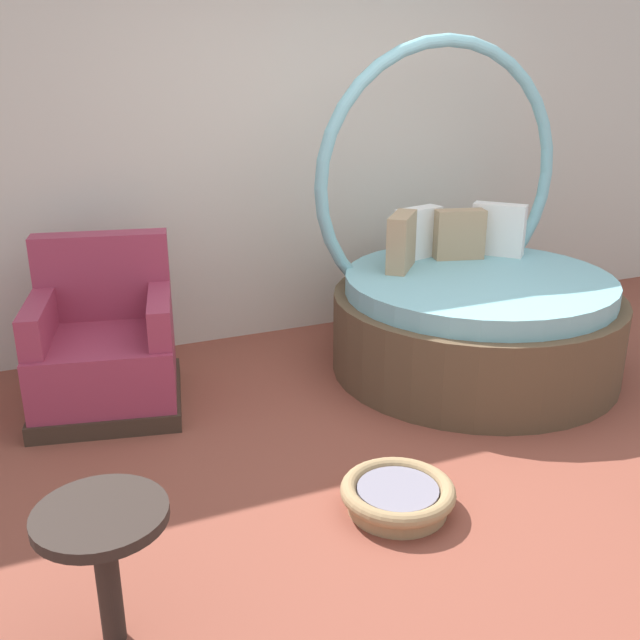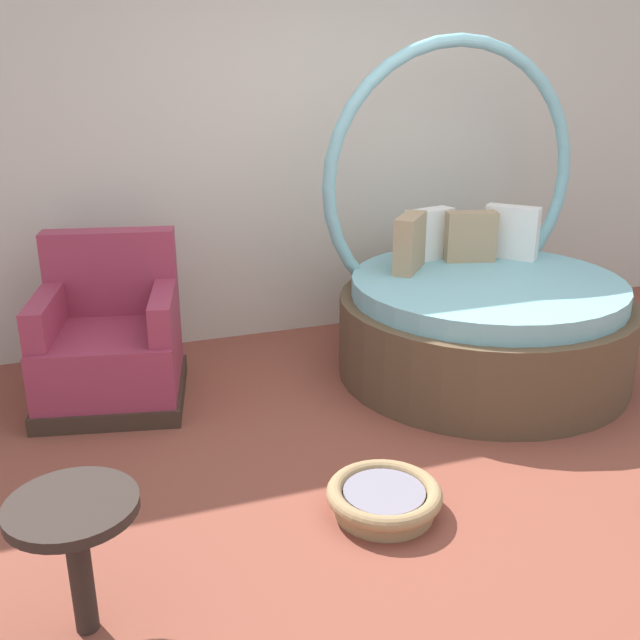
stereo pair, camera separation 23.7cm
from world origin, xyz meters
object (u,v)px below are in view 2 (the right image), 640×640
at_px(red_armchair, 111,344).
at_px(side_table, 74,526).
at_px(pet_basket, 384,498).
at_px(round_daybed, 479,308).

relative_size(red_armchair, side_table, 1.82).
bearing_deg(pet_basket, red_armchair, 122.64).
height_order(round_daybed, pet_basket, round_daybed).
bearing_deg(round_daybed, side_table, -148.12).
bearing_deg(side_table, pet_basket, 12.76).
distance_m(pet_basket, side_table, 1.34).
bearing_deg(side_table, red_armchair, 82.49).
xyz_separation_m(pet_basket, side_table, (-1.26, -0.29, 0.35)).
xyz_separation_m(red_armchair, pet_basket, (1.02, -1.59, -0.26)).
relative_size(round_daybed, red_armchair, 2.14).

